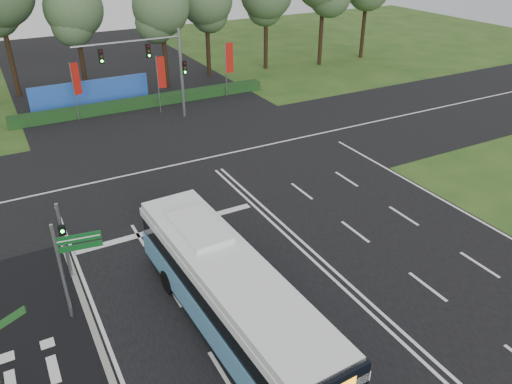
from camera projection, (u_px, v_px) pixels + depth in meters
ground at (301, 250)px, 24.24m from camera, size 120.00×120.00×0.00m
road_main at (301, 250)px, 24.23m from camera, size 20.00×120.00×0.04m
road_cross at (203, 159)px, 33.49m from camera, size 120.00×14.00×0.05m
kerb_strip at (108, 371)px, 17.64m from camera, size 0.25×18.00×0.12m
city_bus at (230, 296)px, 18.61m from camera, size 3.02×12.27×3.50m
pedestrian_signal at (64, 239)px, 21.37m from camera, size 0.32×0.43×3.80m
street_sign at (69, 260)px, 18.93m from camera, size 1.71×0.35×4.41m
banner_flag_left at (76, 83)px, 38.83m from camera, size 0.67×0.24×4.67m
banner_flag_mid at (161, 76)px, 40.30m from camera, size 0.69×0.19×4.74m
banner_flag_right at (228, 61)px, 44.08m from camera, size 0.72×0.17×4.93m
traffic_light_gantry at (158, 62)px, 37.93m from camera, size 8.41×0.28×7.00m
hedge at (146, 102)px, 42.96m from camera, size 22.00×1.20×0.80m
blue_hoarding at (91, 93)px, 42.87m from camera, size 10.00×0.30×2.20m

